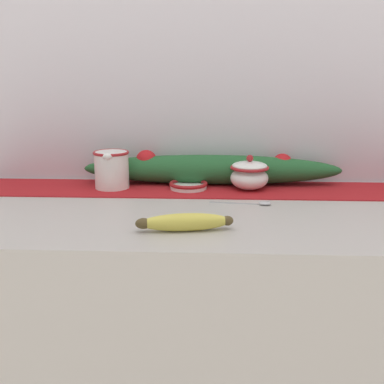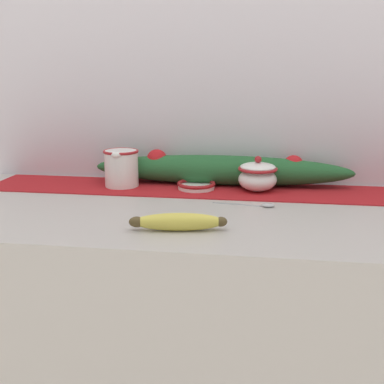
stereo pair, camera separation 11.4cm
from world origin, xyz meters
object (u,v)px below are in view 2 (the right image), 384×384
at_px(cream_pitcher, 122,167).
at_px(small_dish, 196,185).
at_px(spoon, 262,205).
at_px(banana, 178,222).
at_px(sugar_bowl, 258,176).

height_order(cream_pitcher, small_dish, cream_pitcher).
xyz_separation_m(cream_pitcher, small_dish, (0.22, -0.00, -0.05)).
xyz_separation_m(cream_pitcher, spoon, (0.42, -0.16, -0.06)).
relative_size(banana, spoon, 1.33).
distance_m(small_dish, banana, 0.37).
bearing_deg(sugar_bowl, cream_pitcher, 179.80).
bearing_deg(small_dish, spoon, -38.56).
relative_size(cream_pitcher, small_dish, 1.10).
bearing_deg(spoon, sugar_bowl, 103.25).
height_order(small_dish, banana, banana).
bearing_deg(spoon, small_dish, 148.52).
bearing_deg(banana, cream_pitcher, 122.41).
distance_m(small_dish, spoon, 0.25).
xyz_separation_m(sugar_bowl, small_dish, (-0.18, -0.00, -0.03)).
bearing_deg(small_dish, banana, -88.01).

